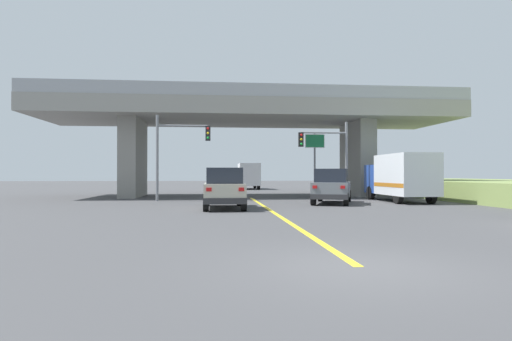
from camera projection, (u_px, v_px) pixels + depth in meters
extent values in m
plane|color=#424244|center=(248.00, 196.00, 33.67)|extent=(160.00, 160.00, 0.00)
cube|color=gray|center=(248.00, 114.00, 33.73)|extent=(31.43, 8.91, 1.22)
cube|color=gray|center=(133.00, 158.00, 32.84)|extent=(1.27, 5.34, 5.85)
cube|color=gray|center=(357.00, 159.00, 34.55)|extent=(1.27, 5.34, 5.85)
cube|color=#9EA0A5|center=(253.00, 90.00, 29.45)|extent=(31.43, 0.20, 0.90)
cube|color=#9EA0A5|center=(244.00, 109.00, 38.02)|extent=(31.43, 0.20, 0.90)
cube|color=yellow|center=(273.00, 212.00, 19.49)|extent=(0.20, 23.32, 0.01)
cube|color=#B7B29E|center=(224.00, 192.00, 21.55)|extent=(1.93, 4.63, 0.90)
cube|color=#1E232D|center=(224.00, 176.00, 21.21)|extent=(1.70, 2.55, 0.76)
cube|color=#2D2D30|center=(225.00, 201.00, 19.29)|extent=(1.97, 0.20, 0.28)
cube|color=red|center=(209.00, 189.00, 19.16)|extent=(0.24, 0.06, 0.16)
cube|color=red|center=(241.00, 189.00, 19.30)|extent=(0.24, 0.06, 0.16)
cylinder|color=black|center=(207.00, 199.00, 23.22)|extent=(0.26, 0.72, 0.72)
cylinder|color=black|center=(239.00, 199.00, 23.39)|extent=(0.26, 0.72, 0.72)
cylinder|color=black|center=(206.00, 204.00, 19.70)|extent=(0.26, 0.72, 0.72)
cylinder|color=black|center=(244.00, 203.00, 19.87)|extent=(0.26, 0.72, 0.72)
cube|color=slate|center=(332.00, 190.00, 25.20)|extent=(3.47, 5.17, 0.90)
cube|color=#1E232D|center=(332.00, 175.00, 24.86)|extent=(2.52, 3.06, 0.76)
cube|color=#2D2D30|center=(329.00, 197.00, 22.93)|extent=(1.95, 0.87, 0.28)
cube|color=red|center=(315.00, 187.00, 23.05)|extent=(0.25, 0.14, 0.16)
cube|color=red|center=(343.00, 187.00, 22.68)|extent=(0.25, 0.14, 0.16)
cylinder|color=black|center=(320.00, 196.00, 27.20)|extent=(0.49, 0.77, 0.72)
cylinder|color=black|center=(349.00, 196.00, 26.76)|extent=(0.49, 0.77, 0.72)
cylinder|color=black|center=(313.00, 199.00, 23.63)|extent=(0.49, 0.77, 0.72)
cylinder|color=black|center=(346.00, 199.00, 23.19)|extent=(0.49, 0.77, 0.72)
cube|color=navy|center=(385.00, 179.00, 29.24)|extent=(2.20, 2.00, 1.90)
cube|color=silver|center=(406.00, 175.00, 26.02)|extent=(2.31, 4.48, 2.48)
cube|color=#B26619|center=(406.00, 185.00, 26.02)|extent=(2.33, 4.39, 0.24)
cylinder|color=black|center=(371.00, 193.00, 29.14)|extent=(0.30, 0.90, 0.90)
cylinder|color=black|center=(399.00, 193.00, 29.33)|extent=(0.30, 0.90, 0.90)
cylinder|color=black|center=(398.00, 196.00, 24.80)|extent=(0.30, 0.90, 0.90)
cylinder|color=black|center=(431.00, 196.00, 24.99)|extent=(0.30, 0.90, 0.90)
cylinder|color=slate|center=(346.00, 161.00, 29.13)|extent=(0.18, 0.18, 5.26)
cylinder|color=slate|center=(324.00, 133.00, 28.99)|extent=(3.13, 0.12, 0.12)
cube|color=black|center=(301.00, 140.00, 28.84)|extent=(0.32, 0.26, 0.96)
sphere|color=red|center=(301.00, 135.00, 28.69)|extent=(0.16, 0.16, 0.16)
sphere|color=gold|center=(301.00, 139.00, 28.69)|extent=(0.16, 0.16, 0.16)
sphere|color=green|center=(301.00, 144.00, 28.69)|extent=(0.16, 0.16, 0.16)
cylinder|color=slate|center=(157.00, 158.00, 27.49)|extent=(0.18, 0.18, 5.52)
cylinder|color=slate|center=(183.00, 126.00, 27.66)|extent=(3.23, 0.12, 0.12)
cube|color=#232326|center=(208.00, 133.00, 27.81)|extent=(0.32, 0.26, 0.96)
sphere|color=red|center=(208.00, 128.00, 27.67)|extent=(0.16, 0.16, 0.16)
sphere|color=gold|center=(208.00, 133.00, 27.66)|extent=(0.16, 0.16, 0.16)
sphere|color=green|center=(208.00, 138.00, 27.66)|extent=(0.16, 0.16, 0.16)
cylinder|color=slate|center=(315.00, 165.00, 32.18)|extent=(0.14, 0.14, 4.87)
cube|color=#197242|center=(315.00, 141.00, 32.14)|extent=(1.39, 0.08, 0.93)
cube|color=white|center=(315.00, 141.00, 32.13)|extent=(1.47, 0.04, 1.01)
cube|color=navy|center=(247.00, 177.00, 52.28)|extent=(2.20, 2.00, 1.90)
cube|color=silver|center=(249.00, 174.00, 49.06)|extent=(2.31, 4.48, 2.50)
cube|color=#197F4C|center=(249.00, 180.00, 49.06)|extent=(2.33, 4.39, 0.24)
cylinder|color=black|center=(238.00, 185.00, 52.18)|extent=(0.30, 0.90, 0.90)
cylinder|color=black|center=(255.00, 185.00, 52.37)|extent=(0.30, 0.90, 0.90)
cylinder|color=black|center=(241.00, 186.00, 47.84)|extent=(0.30, 0.90, 0.90)
cylinder|color=black|center=(259.00, 186.00, 48.03)|extent=(0.30, 0.90, 0.90)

